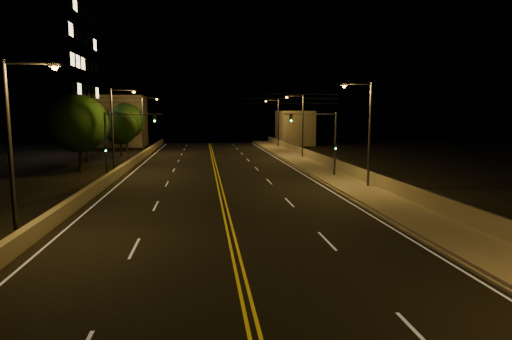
{
  "coord_description": "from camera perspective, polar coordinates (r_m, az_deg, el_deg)",
  "views": [
    {
      "loc": [
        -1.33,
        -8.78,
        6.09
      ],
      "look_at": [
        2.0,
        18.0,
        2.5
      ],
      "focal_mm": 30.0,
      "sensor_mm": 36.0,
      "label": 1
    }
  ],
  "objects": [
    {
      "name": "tree_3",
      "position": [
        71.22,
        -16.94,
        6.25
      ],
      "size": [
        5.67,
        5.67,
        7.68
      ],
      "color": "black",
      "rests_on": "ground"
    },
    {
      "name": "tree_0",
      "position": [
        47.66,
        -22.57,
        5.76
      ],
      "size": [
        5.92,
        5.92,
        8.03
      ],
      "color": "black",
      "rests_on": "ground"
    },
    {
      "name": "distant_building_left",
      "position": [
        83.4,
        -17.32,
        6.24
      ],
      "size": [
        8.0,
        8.0,
        9.28
      ],
      "primitive_type": "cube",
      "color": "gray",
      "rests_on": "ground"
    },
    {
      "name": "parapet_rail",
      "position": [
        32.26,
        18.29,
        -1.29
      ],
      "size": [
        0.06,
        120.0,
        0.06
      ],
      "primitive_type": "cylinder",
      "rotation": [
        1.57,
        0.0,
        0.0
      ],
      "color": "black",
      "rests_on": "parapet_wall"
    },
    {
      "name": "sidewalk",
      "position": [
        31.79,
        15.51,
        -3.47
      ],
      "size": [
        3.6,
        120.0,
        0.3
      ],
      "primitive_type": "cube",
      "color": "gray",
      "rests_on": "ground"
    },
    {
      "name": "curb",
      "position": [
        31.14,
        12.32,
        -3.74
      ],
      "size": [
        0.14,
        120.0,
        0.15
      ],
      "primitive_type": "cube",
      "color": "gray",
      "rests_on": "ground"
    },
    {
      "name": "lane_markings",
      "position": [
        29.38,
        -4.35,
        -4.37
      ],
      "size": [
        17.32,
        116.0,
        0.0
      ],
      "color": "silver",
      "rests_on": "road"
    },
    {
      "name": "tree_1",
      "position": [
        57.23,
        -21.7,
        5.76
      ],
      "size": [
        5.62,
        5.62,
        7.62
      ],
      "color": "black",
      "rests_on": "ground"
    },
    {
      "name": "streetlight_6",
      "position": [
        65.86,
        -14.65,
        6.34
      ],
      "size": [
        2.55,
        0.28,
        8.49
      ],
      "color": "#2D2D33",
      "rests_on": "ground"
    },
    {
      "name": "streetlight_3",
      "position": [
        75.17,
        2.77,
        6.7
      ],
      "size": [
        2.55,
        0.28,
        8.49
      ],
      "color": "#2D2D33",
      "rests_on": "ground"
    },
    {
      "name": "distant_building_right",
      "position": [
        84.34,
        5.15,
        5.63
      ],
      "size": [
        6.0,
        10.0,
        6.53
      ],
      "primitive_type": "cube",
      "color": "gray",
      "rests_on": "ground"
    },
    {
      "name": "overhead_wires",
      "position": [
        38.33,
        -5.16,
        9.51
      ],
      "size": [
        22.0,
        0.03,
        0.83
      ],
      "color": "black"
    },
    {
      "name": "traffic_signal_right",
      "position": [
        40.54,
        9.2,
        4.41
      ],
      "size": [
        5.11,
        0.31,
        6.21
      ],
      "color": "#2D2D33",
      "rests_on": "ground"
    },
    {
      "name": "tree_2",
      "position": [
        63.84,
        -17.67,
        5.36
      ],
      "size": [
        4.7,
        4.7,
        6.37
      ],
      "color": "black",
      "rests_on": "ground"
    },
    {
      "name": "streetlight_2",
      "position": [
        56.99,
        5.97,
        6.38
      ],
      "size": [
        2.55,
        0.28,
        8.49
      ],
      "color": "#2D2D33",
      "rests_on": "ground"
    },
    {
      "name": "streetlight_4",
      "position": [
        22.67,
        -29.37,
        3.7
      ],
      "size": [
        2.55,
        0.28,
        8.49
      ],
      "color": "#2D2D33",
      "rests_on": "ground"
    },
    {
      "name": "traffic_signal_left",
      "position": [
        39.64,
        -18.0,
        4.07
      ],
      "size": [
        5.11,
        0.31,
        6.21
      ],
      "color": "#2D2D33",
      "rests_on": "ground"
    },
    {
      "name": "road",
      "position": [
        29.45,
        -4.36,
        -4.36
      ],
      "size": [
        18.0,
        120.0,
        0.02
      ],
      "primitive_type": "cube",
      "color": "black",
      "rests_on": "ground"
    },
    {
      "name": "parapet_wall",
      "position": [
        32.35,
        18.25,
        -2.22
      ],
      "size": [
        0.3,
        120.0,
        1.0
      ],
      "primitive_type": "cube",
      "color": "gray",
      "rests_on": "sidewalk"
    },
    {
      "name": "jersey_barrier",
      "position": [
        30.45,
        -22.56,
        -3.72
      ],
      "size": [
        0.45,
        120.0,
        0.86
      ],
      "primitive_type": "cube",
      "color": "gray",
      "rests_on": "ground"
    },
    {
      "name": "streetlight_1",
      "position": [
        35.0,
        14.49,
        5.46
      ],
      "size": [
        2.55,
        0.28,
        8.49
      ],
      "color": "#2D2D33",
      "rests_on": "ground"
    },
    {
      "name": "streetlight_5",
      "position": [
        44.63,
        -18.25,
        5.73
      ],
      "size": [
        2.55,
        0.28,
        8.49
      ],
      "color": "#2D2D33",
      "rests_on": "ground"
    }
  ]
}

